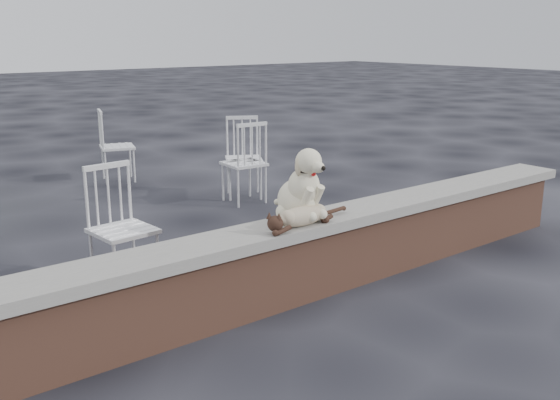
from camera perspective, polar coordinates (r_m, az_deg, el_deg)
ground at (r=4.76m, az=2.15°, el=-8.53°), size 60.00×60.00×0.00m
brick_wall at (r=4.67m, az=2.18°, el=-5.71°), size 6.00×0.30×0.50m
capstone at (r=4.57m, az=2.22°, el=-2.31°), size 6.20×0.40×0.08m
dog at (r=4.52m, az=1.60°, el=1.60°), size 0.38×0.49×0.54m
cat at (r=4.41m, az=2.02°, el=-1.32°), size 0.95×0.27×0.16m
chair_d at (r=7.46m, az=-3.29°, el=3.84°), size 0.76×0.76×0.94m
chair_a at (r=4.88m, az=-14.03°, el=-2.50°), size 0.61×0.61×0.94m
chair_e at (r=8.55m, az=-14.52°, el=4.80°), size 0.70×0.70×0.94m
chair_c at (r=7.21m, az=-3.29°, el=3.46°), size 0.61×0.61×0.94m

